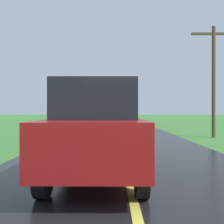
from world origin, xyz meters
name	(u,v)px	position (x,y,z in m)	size (l,w,h in m)	color
banana_truck_near	(99,111)	(-1.06, 12.48, 1.47)	(2.38, 5.82, 2.80)	#2D2D30
banana_truck_far	(111,111)	(-0.56, 21.74, 1.47)	(2.38, 5.81, 2.80)	#2D2D30
utility_pole_roadside	(214,76)	(5.16, 13.05, 3.37)	(2.44, 0.20, 6.07)	brown
following_car	(97,129)	(-0.64, 4.38, 1.07)	(1.74, 4.10, 1.92)	maroon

